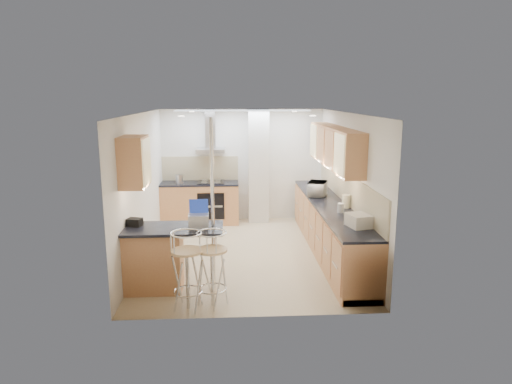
{
  "coord_description": "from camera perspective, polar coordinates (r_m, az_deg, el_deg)",
  "views": [
    {
      "loc": [
        -0.27,
        -7.8,
        2.79
      ],
      "look_at": [
        0.19,
        0.2,
        1.09
      ],
      "focal_mm": 32.0,
      "sensor_mm": 36.0,
      "label": 1
    }
  ],
  "objects": [
    {
      "name": "back_counter",
      "position": [
        10.2,
        -7.0,
        -1.34
      ],
      "size": [
        1.7,
        0.63,
        0.92
      ],
      "color": "#C67D4F",
      "rests_on": "ground"
    },
    {
      "name": "laptop",
      "position": [
        6.57,
        -7.19,
        -3.63
      ],
      "size": [
        0.29,
        0.22,
        0.2
      ],
      "primitive_type": "cube",
      "rotation": [
        0.0,
        0.0,
        0.04
      ],
      "color": "#AAADB2",
      "rests_on": "peninsula"
    },
    {
      "name": "bread_bin",
      "position": [
        6.8,
        12.7,
        -3.49
      ],
      "size": [
        0.36,
        0.41,
        0.19
      ],
      "primitive_type": "cube",
      "rotation": [
        0.0,
        0.0,
        0.25
      ],
      "color": "beige",
      "rests_on": "right_counter"
    },
    {
      "name": "bar_stool_end",
      "position": [
        6.22,
        -5.47,
        -9.51
      ],
      "size": [
        0.53,
        0.53,
        1.05
      ],
      "primitive_type": null,
      "rotation": [
        0.0,
        0.0,
        1.29
      ],
      "color": "tan",
      "rests_on": "ground"
    },
    {
      "name": "ground",
      "position": [
        8.29,
        -1.21,
        -7.71
      ],
      "size": [
        4.8,
        4.8,
        0.0
      ],
      "primitive_type": "plane",
      "color": "tan",
      "rests_on": "ground"
    },
    {
      "name": "right_counter",
      "position": [
        8.34,
        9.17,
        -4.43
      ],
      "size": [
        0.63,
        4.4,
        0.92
      ],
      "color": "#C67D4F",
      "rests_on": "ground"
    },
    {
      "name": "room_shell",
      "position": [
        8.3,
        0.89,
        3.3
      ],
      "size": [
        3.64,
        4.84,
        2.51
      ],
      "color": "white",
      "rests_on": "ground"
    },
    {
      "name": "microwave",
      "position": [
        8.75,
        7.68,
        0.39
      ],
      "size": [
        0.47,
        0.56,
        0.27
      ],
      "primitive_type": "imported",
      "rotation": [
        0.0,
        0.0,
        1.24
      ],
      "color": "silver",
      "rests_on": "right_counter"
    },
    {
      "name": "jar_a",
      "position": [
        9.45,
        8.18,
        0.95
      ],
      "size": [
        0.15,
        0.15,
        0.17
      ],
      "primitive_type": "cylinder",
      "rotation": [
        0.0,
        0.0,
        -0.3
      ],
      "color": "beige",
      "rests_on": "right_counter"
    },
    {
      "name": "jar_b",
      "position": [
        9.1,
        7.92,
        0.45
      ],
      "size": [
        0.11,
        0.11,
        0.15
      ],
      "primitive_type": "cylinder",
      "rotation": [
        0.0,
        0.0,
        -0.01
      ],
      "color": "beige",
      "rests_on": "right_counter"
    },
    {
      "name": "bar_stool_near",
      "position": [
        6.16,
        -8.57,
        -9.67
      ],
      "size": [
        0.5,
        0.5,
        1.07
      ],
      "primitive_type": null,
      "rotation": [
        0.0,
        0.0,
        0.14
      ],
      "color": "tan",
      "rests_on": "ground"
    },
    {
      "name": "jar_d",
      "position": [
        7.57,
        10.54,
        -1.97
      ],
      "size": [
        0.11,
        0.11,
        0.15
      ],
      "primitive_type": "cylinder",
      "rotation": [
        0.0,
        0.0,
        -0.16
      ],
      "color": "silver",
      "rests_on": "right_counter"
    },
    {
      "name": "kettle",
      "position": [
        10.06,
        -9.56,
        1.64
      ],
      "size": [
        0.16,
        0.16,
        0.19
      ],
      "primitive_type": "cylinder",
      "color": "#AAACAF",
      "rests_on": "back_counter"
    },
    {
      "name": "peninsula",
      "position": [
        6.82,
        -10.36,
        -8.11
      ],
      "size": [
        1.47,
        0.72,
        0.94
      ],
      "color": "#C67D4F",
      "rests_on": "ground"
    },
    {
      "name": "jar_c",
      "position": [
        7.9,
        11.18,
        -1.15
      ],
      "size": [
        0.15,
        0.15,
        0.22
      ],
      "primitive_type": "cylinder",
      "rotation": [
        0.0,
        0.0,
        -0.11
      ],
      "color": "beige",
      "rests_on": "right_counter"
    },
    {
      "name": "bag",
      "position": [
        6.85,
        -14.94,
        -3.67
      ],
      "size": [
        0.24,
        0.2,
        0.11
      ],
      "primitive_type": "cube",
      "rotation": [
        0.0,
        0.0,
        -0.28
      ],
      "color": "black",
      "rests_on": "peninsula"
    }
  ]
}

